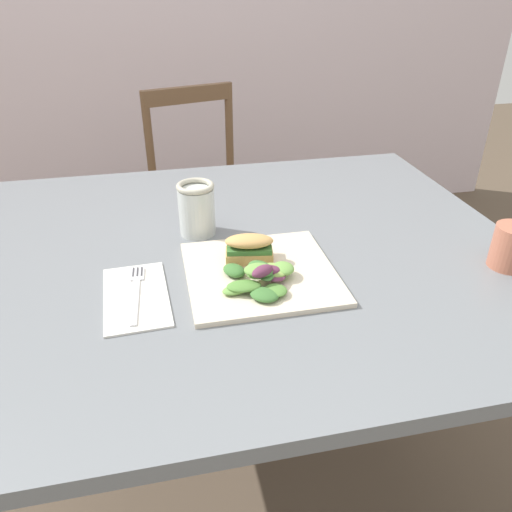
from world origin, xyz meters
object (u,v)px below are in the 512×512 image
(plate_lunch, at_px, (260,273))
(mason_jar_iced_tea, at_px, (197,211))
(fork_on_napkin, at_px, (136,289))
(sandwich_half_front, at_px, (249,248))
(chair_wooden_far, at_px, (207,202))
(dining_table, at_px, (244,292))
(cup_extra_side, at_px, (511,247))

(plate_lunch, bearing_deg, mason_jar_iced_tea, 115.70)
(fork_on_napkin, bearing_deg, sandwich_half_front, 13.26)
(chair_wooden_far, height_order, mason_jar_iced_tea, chair_wooden_far)
(dining_table, bearing_deg, chair_wooden_far, 88.47)
(dining_table, height_order, chair_wooden_far, chair_wooden_far)
(fork_on_napkin, height_order, cup_extra_side, cup_extra_side)
(dining_table, bearing_deg, fork_on_napkin, -150.39)
(chair_wooden_far, relative_size, fork_on_napkin, 4.68)
(mason_jar_iced_tea, bearing_deg, fork_on_napkin, -122.99)
(plate_lunch, height_order, sandwich_half_front, sandwich_half_front)
(plate_lunch, xyz_separation_m, mason_jar_iced_tea, (-0.10, 0.20, 0.05))
(cup_extra_side, bearing_deg, sandwich_half_front, 167.14)
(cup_extra_side, bearing_deg, dining_table, 159.23)
(dining_table, xyz_separation_m, cup_extra_side, (0.50, -0.19, 0.16))
(dining_table, bearing_deg, plate_lunch, -84.57)
(chair_wooden_far, height_order, fork_on_napkin, chair_wooden_far)
(plate_lunch, relative_size, cup_extra_side, 3.26)
(chair_wooden_far, bearing_deg, mason_jar_iced_tea, -97.61)
(chair_wooden_far, relative_size, sandwich_half_front, 8.56)
(sandwich_half_front, bearing_deg, fork_on_napkin, -166.74)
(fork_on_napkin, bearing_deg, dining_table, 29.61)
(dining_table, height_order, plate_lunch, plate_lunch)
(chair_wooden_far, bearing_deg, dining_table, -91.53)
(sandwich_half_front, relative_size, cup_extra_side, 1.16)
(mason_jar_iced_tea, bearing_deg, sandwich_half_front, -61.99)
(dining_table, bearing_deg, cup_extra_side, -20.77)
(sandwich_half_front, distance_m, fork_on_napkin, 0.23)
(mason_jar_iced_tea, distance_m, cup_extra_side, 0.65)
(sandwich_half_front, xyz_separation_m, cup_extra_side, (0.50, -0.11, 0.01))
(dining_table, relative_size, cup_extra_side, 13.71)
(dining_table, xyz_separation_m, mason_jar_iced_tea, (-0.09, 0.08, 0.17))
(sandwich_half_front, relative_size, fork_on_napkin, 0.55)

